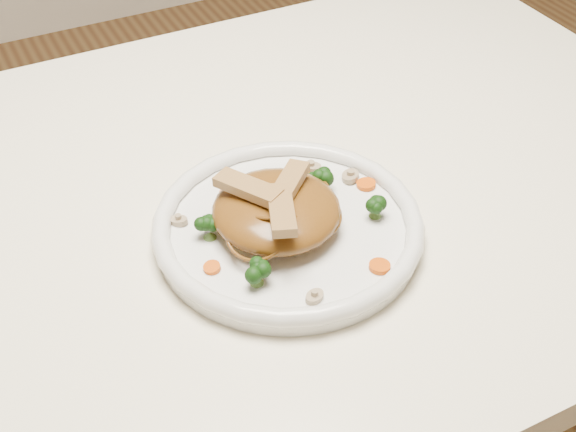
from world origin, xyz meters
name	(u,v)px	position (x,y,z in m)	size (l,w,h in m)	color
table	(253,250)	(0.00, 0.00, 0.65)	(1.20, 0.80, 0.75)	white
plate	(288,232)	(0.00, -0.10, 0.76)	(0.28, 0.28, 0.02)	white
noodle_mound	(276,210)	(-0.01, -0.09, 0.79)	(0.14, 0.14, 0.04)	brown
chicken_a	(288,184)	(0.00, -0.09, 0.82)	(0.07, 0.02, 0.01)	#AC8451
chicken_b	(248,188)	(-0.04, -0.08, 0.82)	(0.07, 0.02, 0.01)	#AC8451
chicken_c	(281,210)	(-0.02, -0.12, 0.82)	(0.07, 0.02, 0.01)	#AC8451
broccoli_0	(319,177)	(0.06, -0.06, 0.78)	(0.03, 0.03, 0.03)	#12340A
broccoli_1	(209,228)	(-0.08, -0.08, 0.78)	(0.02, 0.02, 0.03)	#12340A
broccoli_2	(256,272)	(-0.07, -0.16, 0.78)	(0.03, 0.03, 0.03)	#12340A
broccoli_3	(376,206)	(0.09, -0.12, 0.78)	(0.02, 0.02, 0.03)	#12340A
carrot_0	(304,178)	(0.05, -0.03, 0.77)	(0.02, 0.02, 0.01)	#E25308
carrot_1	(212,268)	(-0.10, -0.12, 0.77)	(0.02, 0.02, 0.01)	#E25308
carrot_2	(366,184)	(0.11, -0.08, 0.77)	(0.02, 0.02, 0.01)	#E25308
carrot_3	(228,195)	(-0.04, -0.02, 0.77)	(0.02, 0.02, 0.01)	#E25308
carrot_4	(380,266)	(0.05, -0.19, 0.77)	(0.02, 0.02, 0.01)	#E25308
mushroom_0	(314,297)	(-0.03, -0.20, 0.77)	(0.02, 0.02, 0.01)	#B8AA8A
mushroom_1	(350,176)	(0.10, -0.06, 0.77)	(0.03, 0.03, 0.01)	#B8AA8A
mushroom_2	(179,221)	(-0.10, -0.04, 0.77)	(0.02, 0.02, 0.01)	#B8AA8A
mushroom_3	(311,167)	(0.07, -0.02, 0.77)	(0.03, 0.03, 0.01)	#B8AA8A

